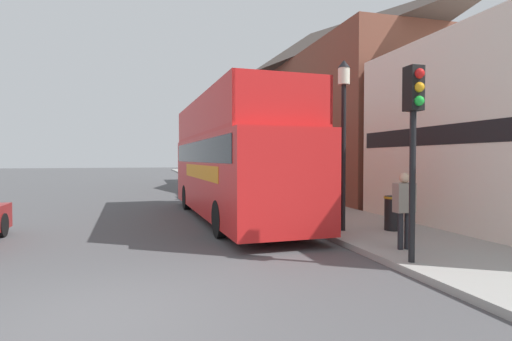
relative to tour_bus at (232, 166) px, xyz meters
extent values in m
plane|color=#4C4C4F|center=(-3.65, 12.71, -1.86)|extent=(144.00, 144.00, 0.00)
cube|color=#999993|center=(3.37, 9.71, -1.79)|extent=(3.39, 108.00, 0.14)
cube|color=black|center=(5.11, -4.87, 0.94)|extent=(0.12, 8.67, 0.55)
cube|color=brown|center=(8.06, 11.90, 2.05)|extent=(6.00, 23.60, 7.83)
pyramid|color=#473D38|center=(8.06, 11.90, 7.43)|extent=(6.00, 23.60, 2.93)
cube|color=red|center=(0.01, -0.14, -0.29)|extent=(2.98, 10.68, 2.59)
cube|color=orange|center=(0.03, -0.66, -0.16)|extent=(2.80, 5.92, 0.45)
cube|color=black|center=(0.01, -0.14, 0.51)|extent=(2.98, 9.83, 0.70)
cube|color=red|center=(0.01, -0.14, 1.06)|extent=(2.95, 9.83, 0.10)
cube|color=red|center=(-1.22, -0.19, 1.71)|extent=(0.49, 9.73, 1.20)
cube|color=red|center=(1.23, -0.08, 1.71)|extent=(0.49, 9.73, 1.20)
cube|color=red|center=(0.21, -4.96, 1.71)|extent=(2.53, 0.18, 1.20)
cube|color=red|center=(-0.17, 3.99, 1.71)|extent=(2.59, 1.59, 1.20)
cylinder|color=black|center=(-1.27, 3.09, -1.35)|extent=(0.32, 1.03, 1.01)
cylinder|color=black|center=(1.00, 3.19, -1.35)|extent=(0.32, 1.03, 1.01)
cylinder|color=black|center=(-1.00, -3.25, -1.35)|extent=(0.32, 1.03, 1.01)
cylinder|color=black|center=(1.28, -3.15, -1.35)|extent=(0.32, 1.03, 1.01)
cube|color=#9E9EA3|center=(0.51, 7.41, -1.35)|extent=(1.99, 4.37, 0.67)
cube|color=black|center=(0.52, 7.28, -0.78)|extent=(1.68, 2.13, 0.47)
cylinder|color=black|center=(-0.38, 8.71, -1.54)|extent=(0.23, 0.64, 0.63)
cylinder|color=black|center=(1.29, 8.77, -1.54)|extent=(0.23, 0.64, 0.63)
cylinder|color=black|center=(-0.27, 6.05, -1.54)|extent=(0.23, 0.64, 0.63)
cylinder|color=black|center=(1.40, 6.11, -1.54)|extent=(0.23, 0.64, 0.63)
cylinder|color=black|center=(-6.73, -1.61, -1.54)|extent=(0.22, 0.65, 0.65)
cylinder|color=#232328|center=(2.46, -6.30, -1.31)|extent=(0.12, 0.12, 0.81)
cylinder|color=#232328|center=(2.63, -6.30, -1.31)|extent=(0.12, 0.12, 0.81)
cube|color=gray|center=(2.54, -6.30, -0.58)|extent=(0.44, 0.24, 0.65)
sphere|color=tan|center=(2.54, -6.30, -0.15)|extent=(0.22, 0.22, 0.22)
cylinder|color=black|center=(2.01, -7.28, -0.27)|extent=(0.12, 0.12, 2.90)
cube|color=black|center=(2.01, -7.28, 1.61)|extent=(0.28, 0.31, 0.85)
sphere|color=red|center=(2.01, -7.45, 1.86)|extent=(0.19, 0.19, 0.19)
sphere|color=orange|center=(2.01, -7.45, 1.61)|extent=(0.19, 0.19, 0.19)
sphere|color=green|center=(2.01, -7.45, 1.35)|extent=(0.19, 0.19, 0.19)
cylinder|color=black|center=(2.34, -3.87, 0.30)|extent=(0.13, 0.13, 4.03)
cylinder|color=silver|center=(2.34, -3.87, 2.54)|extent=(0.32, 0.32, 0.45)
cone|color=black|center=(2.34, -3.87, 2.87)|extent=(0.35, 0.35, 0.22)
cylinder|color=black|center=(2.37, 5.06, 0.29)|extent=(0.13, 0.13, 4.01)
cylinder|color=silver|center=(2.37, 5.06, 2.52)|extent=(0.32, 0.32, 0.45)
cone|color=black|center=(2.37, 5.06, 2.85)|extent=(0.35, 0.35, 0.22)
cylinder|color=black|center=(2.21, 13.98, 0.54)|extent=(0.13, 0.13, 4.51)
cylinder|color=silver|center=(2.21, 13.98, 3.02)|extent=(0.32, 0.32, 0.45)
cone|color=black|center=(2.21, 13.98, 3.35)|extent=(0.35, 0.35, 0.22)
cylinder|color=black|center=(3.70, -4.18, -1.24)|extent=(0.44, 0.44, 0.95)
cylinder|color=#B28E1E|center=(3.70, -4.18, -0.80)|extent=(0.48, 0.48, 0.06)
camera|label=1|loc=(-2.91, -13.84, 0.28)|focal=28.00mm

